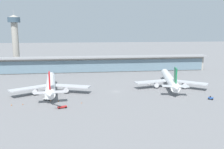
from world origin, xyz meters
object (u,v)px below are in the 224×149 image
at_px(safety_cone_charlie, 23,104).
at_px(safety_cone_echo, 59,101).
at_px(safety_cone_delta, 12,105).
at_px(service_truck_under_wing_red, 62,107).
at_px(safety_cone_bravo, 51,101).
at_px(service_truck_mid_apron_white, 149,84).
at_px(airliner_left_stand, 51,84).
at_px(airliner_centre_stand, 170,79).
at_px(service_truck_near_nose_white, 48,99).
at_px(service_truck_by_tail_blue, 211,98).
at_px(control_tower, 15,37).
at_px(safety_cone_alpha, 82,103).

relative_size(safety_cone_charlie, safety_cone_echo, 1.00).
bearing_deg(safety_cone_delta, service_truck_under_wing_red, -16.97).
bearing_deg(safety_cone_bravo, service_truck_mid_apron_white, 25.89).
height_order(safety_cone_charlie, safety_cone_delta, same).
xyz_separation_m(airliner_left_stand, airliner_centre_stand, (82.31, 4.45, 0.00)).
bearing_deg(airliner_centre_stand, service_truck_near_nose_white, -164.70).
distance_m(airliner_left_stand, service_truck_by_tail_blue, 99.60).
xyz_separation_m(control_tower, safety_cone_delta, (26.49, -125.99, -32.35)).
distance_m(service_truck_under_wing_red, service_truck_mid_apron_white, 76.98).
relative_size(service_truck_under_wing_red, control_tower, 0.12).
relative_size(service_truck_mid_apron_white, safety_cone_charlie, 4.63).
relative_size(service_truck_by_tail_blue, safety_cone_charlie, 4.74).
bearing_deg(airliner_left_stand, control_tower, 114.01).
xyz_separation_m(control_tower, safety_cone_bravo, (46.67, -120.26, -32.35)).
xyz_separation_m(safety_cone_alpha, safety_cone_delta, (-37.83, 0.82, 0.00)).
height_order(control_tower, safety_cone_charlie, control_tower).
relative_size(airliner_left_stand, safety_cone_charlie, 94.33).
height_order(service_truck_by_tail_blue, safety_cone_charlie, service_truck_by_tail_blue).
xyz_separation_m(airliner_left_stand, control_tower, (-44.71, 100.38, 27.14)).
bearing_deg(service_truck_near_nose_white, safety_cone_alpha, -23.27).
xyz_separation_m(control_tower, safety_cone_echo, (51.19, -121.53, -32.35)).
relative_size(service_truck_near_nose_white, safety_cone_echo, 9.40).
relative_size(airliner_left_stand, service_truck_near_nose_white, 10.03).
xyz_separation_m(safety_cone_bravo, safety_cone_echo, (4.51, -1.27, 0.00)).
distance_m(service_truck_under_wing_red, safety_cone_alpha, 12.89).
height_order(safety_cone_charlie, safety_cone_echo, same).
distance_m(airliner_centre_stand, safety_cone_echo, 80.21).
bearing_deg(safety_cone_delta, service_truck_near_nose_white, 22.44).
bearing_deg(service_truck_under_wing_red, service_truck_near_nose_white, 119.64).
distance_m(service_truck_by_tail_blue, safety_cone_charlie, 107.76).
bearing_deg(safety_cone_delta, safety_cone_bravo, 15.85).
relative_size(service_truck_by_tail_blue, safety_cone_echo, 4.74).
bearing_deg(safety_cone_bravo, safety_cone_charlie, -161.24).
distance_m(service_truck_near_nose_white, service_truck_under_wing_red, 18.33).
height_order(airliner_left_stand, safety_cone_bravo, airliner_left_stand).
xyz_separation_m(service_truck_under_wing_red, control_tower, (-53.88, 134.35, 31.86)).
bearing_deg(service_truck_under_wing_red, airliner_centre_stand, 27.71).
bearing_deg(service_truck_under_wing_red, service_truck_by_tail_blue, 3.32).
bearing_deg(service_truck_mid_apron_white, service_truck_under_wing_red, -142.25).
bearing_deg(safety_cone_echo, control_tower, 112.84).
xyz_separation_m(service_truck_under_wing_red, safety_cone_delta, (-27.39, 8.36, -0.49)).
bearing_deg(safety_cone_delta, service_truck_mid_apron_white, 23.72).
relative_size(service_truck_under_wing_red, safety_cone_echo, 9.88).
height_order(service_truck_near_nose_white, service_truck_under_wing_red, same).
relative_size(service_truck_mid_apron_white, service_truck_by_tail_blue, 0.98).
distance_m(service_truck_mid_apron_white, safety_cone_delta, 96.40).
xyz_separation_m(service_truck_by_tail_blue, safety_cone_echo, (-88.70, 7.83, -0.56)).
bearing_deg(control_tower, safety_cone_alpha, -63.11).
xyz_separation_m(safety_cone_bravo, safety_cone_delta, (-20.19, -5.73, 0.00)).
distance_m(service_truck_by_tail_blue, safety_cone_alpha, 75.61).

